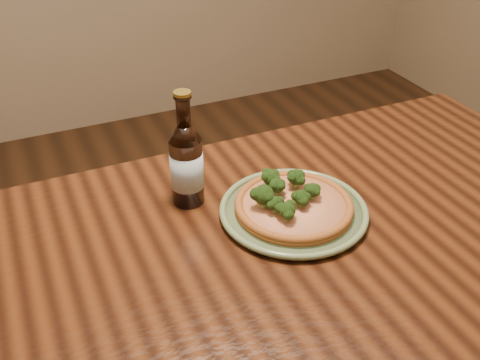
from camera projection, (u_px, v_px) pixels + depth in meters
name	position (u px, v px, depth m)	size (l,w,h in m)	color
table	(271.00, 293.00, 1.11)	(1.60, 0.90, 0.75)	#411F0E
plate	(293.00, 211.00, 1.16)	(0.31, 0.31, 0.02)	#687D56
pizza	(292.00, 204.00, 1.16)	(0.25, 0.25, 0.07)	#965321
beer_bottle	(186.00, 163.00, 1.16)	(0.07, 0.07, 0.26)	black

